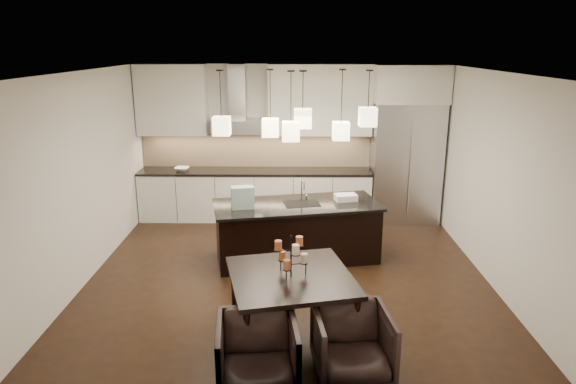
{
  "coord_description": "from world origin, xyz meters",
  "views": [
    {
      "loc": [
        0.06,
        -6.67,
        3.13
      ],
      "look_at": [
        0.0,
        0.2,
        1.15
      ],
      "focal_mm": 32.0,
      "sensor_mm": 36.0,
      "label": 1
    }
  ],
  "objects_px": {
    "refrigerator": "(405,163)",
    "dining_table": "(291,307)",
    "island_body": "(297,232)",
    "armchair_right": "(352,344)",
    "armchair_left": "(257,355)"
  },
  "relations": [
    {
      "from": "island_body",
      "to": "armchair_left",
      "type": "relative_size",
      "value": 3.07
    },
    {
      "from": "refrigerator",
      "to": "island_body",
      "type": "height_order",
      "value": "refrigerator"
    },
    {
      "from": "refrigerator",
      "to": "dining_table",
      "type": "distance_m",
      "value": 4.58
    },
    {
      "from": "armchair_left",
      "to": "armchair_right",
      "type": "xyz_separation_m",
      "value": [
        0.91,
        0.21,
        -0.01
      ]
    },
    {
      "from": "armchair_right",
      "to": "island_body",
      "type": "bearing_deg",
      "value": 93.96
    },
    {
      "from": "refrigerator",
      "to": "armchair_right",
      "type": "bearing_deg",
      "value": -107.22
    },
    {
      "from": "refrigerator",
      "to": "dining_table",
      "type": "relative_size",
      "value": 1.69
    },
    {
      "from": "dining_table",
      "to": "island_body",
      "type": "bearing_deg",
      "value": 75.26
    },
    {
      "from": "refrigerator",
      "to": "island_body",
      "type": "relative_size",
      "value": 0.91
    },
    {
      "from": "refrigerator",
      "to": "dining_table",
      "type": "bearing_deg",
      "value": -116.93
    },
    {
      "from": "refrigerator",
      "to": "armchair_right",
      "type": "relative_size",
      "value": 2.87
    },
    {
      "from": "island_body",
      "to": "armchair_left",
      "type": "bearing_deg",
      "value": -108.48
    },
    {
      "from": "refrigerator",
      "to": "armchair_left",
      "type": "xyz_separation_m",
      "value": [
        -2.36,
        -4.89,
        -0.73
      ]
    },
    {
      "from": "armchair_right",
      "to": "dining_table",
      "type": "bearing_deg",
      "value": 126.45
    },
    {
      "from": "refrigerator",
      "to": "island_body",
      "type": "bearing_deg",
      "value": -137.29
    }
  ]
}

